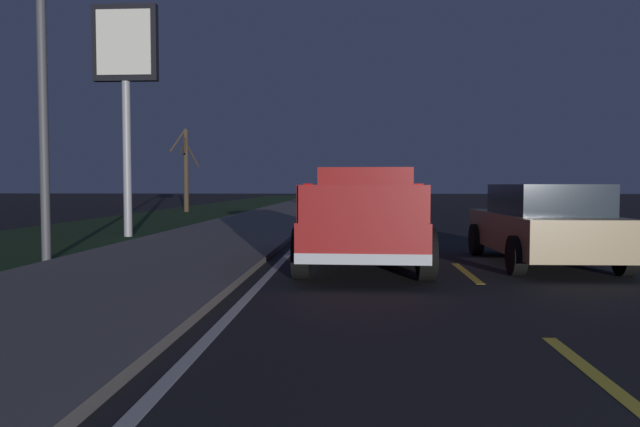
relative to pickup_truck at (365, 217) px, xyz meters
The scene contains 10 objects.
ground 16.09m from the pickup_truck, ahead, with size 144.00×144.00×0.00m, color black.
sidewalk_shoulder 16.48m from the pickup_truck, 13.92° to the left, with size 108.00×4.00×0.12m, color slate.
grass_verge 18.34m from the pickup_truck, 29.29° to the left, with size 108.00×6.00×0.01m, color #1E3819.
lane_markings 17.71m from the pickup_truck, ahead, with size 108.00×3.54×0.01m.
pickup_truck is the anchor object (origin of this frame).
sedan_blue 23.78m from the pickup_truck, ahead, with size 4.44×2.10×1.54m.
sedan_tan 3.39m from the pickup_truck, 91.08° to the right, with size 4.44×2.09×1.54m.
gas_price_sign 9.73m from the pickup_truck, 51.54° to the left, with size 0.27×1.90×6.75m.
street_light_near 7.25m from the pickup_truck, 91.78° to the left, with size 0.36×1.97×8.15m.
bare_tree_far 23.43m from the pickup_truck, 24.52° to the left, with size 2.08×1.23×4.69m.
Camera 1 is at (-0.59, 1.94, 1.54)m, focal length 33.33 mm.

